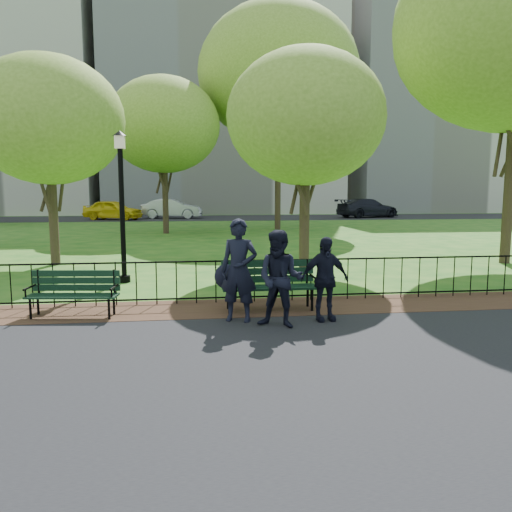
{
  "coord_description": "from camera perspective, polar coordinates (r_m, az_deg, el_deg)",
  "views": [
    {
      "loc": [
        -1.47,
        -8.1,
        2.3
      ],
      "look_at": [
        -0.23,
        1.5,
        1.04
      ],
      "focal_mm": 35.0,
      "sensor_mm": 36.0,
      "label": 1
    }
  ],
  "objects": [
    {
      "name": "ground",
      "position": [
        8.55,
        2.85,
        -8.2
      ],
      "size": [
        120.0,
        120.0,
        0.0
      ],
      "primitive_type": "plane",
      "color": "#1D5917"
    },
    {
      "name": "person_right",
      "position": [
        8.91,
        7.83,
        -2.6
      ],
      "size": [
        0.92,
        0.46,
        1.5
      ],
      "primitive_type": "imported",
      "rotation": [
        0.0,
        0.0,
        0.12
      ],
      "color": "black",
      "rests_on": "asphalt_path"
    },
    {
      "name": "tree_far_e",
      "position": [
        30.92,
        2.57,
        20.1
      ],
      "size": [
        9.39,
        9.39,
        13.08
      ],
      "color": "#2D2116",
      "rests_on": "ground"
    },
    {
      "name": "person_left",
      "position": [
        8.76,
        -1.97,
        -1.64
      ],
      "size": [
        0.77,
        0.63,
        1.82
      ],
      "primitive_type": "imported",
      "rotation": [
        0.0,
        0.0,
        -0.34
      ],
      "color": "black",
      "rests_on": "asphalt_path"
    },
    {
      "name": "far_street",
      "position": [
        43.19,
        -5.39,
        4.36
      ],
      "size": [
        70.0,
        9.0,
        0.01
      ],
      "primitive_type": "cube",
      "color": "black",
      "rests_on": "ground"
    },
    {
      "name": "park_bench_left_a",
      "position": [
        9.77,
        -20.09,
        -3.5
      ],
      "size": [
        1.67,
        0.69,
        0.92
      ],
      "rotation": [
        0.0,
        0.0,
        -0.12
      ],
      "color": "black",
      "rests_on": "ground"
    },
    {
      "name": "iron_fence",
      "position": [
        10.37,
        0.92,
        -2.58
      ],
      "size": [
        24.06,
        0.06,
        1.0
      ],
      "color": "black",
      "rests_on": "ground"
    },
    {
      "name": "person_mid",
      "position": [
        8.38,
        2.78,
        -2.64
      ],
      "size": [
        0.9,
        0.71,
        1.65
      ],
      "primitive_type": "imported",
      "rotation": [
        0.0,
        0.0,
        -0.43
      ],
      "color": "black",
      "rests_on": "asphalt_path"
    },
    {
      "name": "park_bench_main",
      "position": [
        9.55,
        -0.69,
        -2.55
      ],
      "size": [
        1.98,
        0.58,
        1.04
      ],
      "rotation": [
        0.0,
        0.0,
        0.0
      ],
      "color": "black",
      "rests_on": "ground"
    },
    {
      "name": "sedan_dark",
      "position": [
        44.74,
        12.64,
        5.37
      ],
      "size": [
        6.05,
        3.79,
        1.64
      ],
      "primitive_type": "imported",
      "rotation": [
        0.0,
        0.0,
        1.86
      ],
      "color": "black",
      "rests_on": "far_street"
    },
    {
      "name": "tree_near_w",
      "position": [
        16.9,
        -22.64,
        14.1
      ],
      "size": [
        4.58,
        4.58,
        6.38
      ],
      "color": "#2D2116",
      "rests_on": "ground"
    },
    {
      "name": "lamppost",
      "position": [
        12.94,
        -15.09,
        6.08
      ],
      "size": [
        0.34,
        0.34,
        3.77
      ],
      "color": "black",
      "rests_on": "ground"
    },
    {
      "name": "dirt_strip",
      "position": [
        9.98,
        1.32,
        -5.82
      ],
      "size": [
        60.0,
        1.6,
        0.01
      ],
      "primitive_type": "cube",
      "color": "#311F14",
      "rests_on": "ground"
    },
    {
      "name": "sedan_silver",
      "position": [
        42.73,
        -9.58,
        5.37
      ],
      "size": [
        5.2,
        2.35,
        1.65
      ],
      "primitive_type": "imported",
      "rotation": [
        0.0,
        0.0,
        1.45
      ],
      "color": "#AEB2B7",
      "rests_on": "far_street"
    },
    {
      "name": "apartment_east",
      "position": [
        63.21,
        19.29,
        15.86
      ],
      "size": [
        20.0,
        15.0,
        24.0
      ],
      "primitive_type": "cube",
      "color": "beige",
      "rests_on": "ground"
    },
    {
      "name": "tree_far_c",
      "position": [
        27.86,
        -10.51,
        14.51
      ],
      "size": [
        5.99,
        5.99,
        8.34
      ],
      "color": "#2D2116",
      "rests_on": "ground"
    },
    {
      "name": "asphalt_path",
      "position": [
        5.44,
        9.49,
        -17.67
      ],
      "size": [
        60.0,
        9.2,
        0.01
      ],
      "primitive_type": "cube",
      "color": "black",
      "rests_on": "ground"
    },
    {
      "name": "taxi",
      "position": [
        41.75,
        -16.04,
        5.1
      ],
      "size": [
        5.04,
        3.37,
        1.59
      ],
      "primitive_type": "imported",
      "rotation": [
        0.0,
        0.0,
        1.22
      ],
      "color": "yellow",
      "rests_on": "far_street"
    },
    {
      "name": "apartment_mid",
      "position": [
        57.63,
        -3.94,
        20.15
      ],
      "size": [
        24.0,
        15.0,
        30.0
      ],
      "primitive_type": "cube",
      "color": "beige",
      "rests_on": "ground"
    },
    {
      "name": "tree_near_e",
      "position": [
        14.68,
        5.7,
        15.44
      ],
      "size": [
        4.5,
        4.5,
        6.28
      ],
      "color": "#2D2116",
      "rests_on": "ground"
    }
  ]
}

